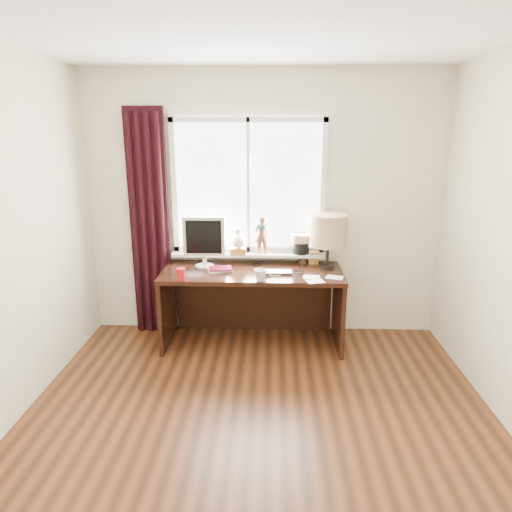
{
  "coord_description": "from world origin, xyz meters",
  "views": [
    {
      "loc": [
        0.08,
        -2.48,
        2.04
      ],
      "look_at": [
        -0.05,
        1.25,
        1.0
      ],
      "focal_mm": 32.0,
      "sensor_mm": 36.0,
      "label": 1
    }
  ],
  "objects_px": {
    "monitor": "(204,239)",
    "red_cup": "(181,274)",
    "laptop": "(275,272)",
    "desk": "(253,291)",
    "mug": "(261,275)",
    "table_lamp": "(328,231)"
  },
  "relations": [
    {
      "from": "monitor",
      "to": "red_cup",
      "type": "bearing_deg",
      "value": -110.27
    },
    {
      "from": "laptop",
      "to": "desk",
      "type": "relative_size",
      "value": 0.19
    },
    {
      "from": "mug",
      "to": "monitor",
      "type": "height_order",
      "value": "monitor"
    },
    {
      "from": "mug",
      "to": "red_cup",
      "type": "relative_size",
      "value": 1.02
    },
    {
      "from": "desk",
      "to": "laptop",
      "type": "bearing_deg",
      "value": -38.47
    },
    {
      "from": "laptop",
      "to": "desk",
      "type": "height_order",
      "value": "laptop"
    },
    {
      "from": "monitor",
      "to": "table_lamp",
      "type": "height_order",
      "value": "table_lamp"
    },
    {
      "from": "mug",
      "to": "desk",
      "type": "distance_m",
      "value": 0.5
    },
    {
      "from": "laptop",
      "to": "table_lamp",
      "type": "bearing_deg",
      "value": 21.4
    },
    {
      "from": "monitor",
      "to": "laptop",
      "type": "bearing_deg",
      "value": -15.38
    },
    {
      "from": "mug",
      "to": "table_lamp",
      "type": "xyz_separation_m",
      "value": [
        0.63,
        0.42,
        0.31
      ]
    },
    {
      "from": "mug",
      "to": "desk",
      "type": "bearing_deg",
      "value": 102.45
    },
    {
      "from": "laptop",
      "to": "monitor",
      "type": "bearing_deg",
      "value": 164.53
    },
    {
      "from": "desk",
      "to": "table_lamp",
      "type": "bearing_deg",
      "value": 1.84
    },
    {
      "from": "mug",
      "to": "red_cup",
      "type": "bearing_deg",
      "value": 179.99
    },
    {
      "from": "mug",
      "to": "monitor",
      "type": "bearing_deg",
      "value": 143.36
    },
    {
      "from": "laptop",
      "to": "monitor",
      "type": "xyz_separation_m",
      "value": [
        -0.68,
        0.19,
        0.27
      ]
    },
    {
      "from": "laptop",
      "to": "monitor",
      "type": "height_order",
      "value": "monitor"
    },
    {
      "from": "laptop",
      "to": "red_cup",
      "type": "bearing_deg",
      "value": -165.13
    },
    {
      "from": "laptop",
      "to": "table_lamp",
      "type": "relative_size",
      "value": 0.61
    },
    {
      "from": "desk",
      "to": "table_lamp",
      "type": "distance_m",
      "value": 0.94
    },
    {
      "from": "red_cup",
      "to": "table_lamp",
      "type": "relative_size",
      "value": 0.21
    }
  ]
}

